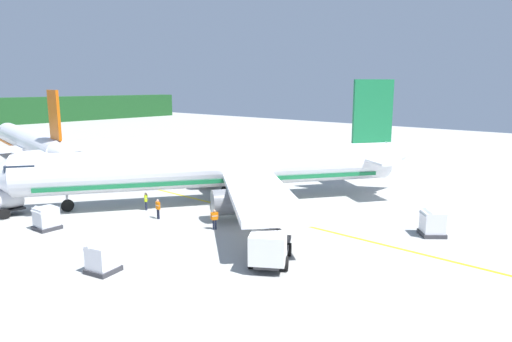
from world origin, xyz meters
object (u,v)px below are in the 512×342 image
Objects in this scene: cargo_container_far at (102,258)px; airliner_foreground at (222,168)px; crew_marshaller at (146,200)px; cargo_container_mid at (432,224)px; airliner_mid_apron at (30,143)px; crew_loader_right at (158,207)px; cargo_container_near at (46,218)px; crew_loader_left at (215,218)px; service_truck_baggage at (270,248)px.

airliner_foreground is at bearing 21.74° from cargo_container_far.
airliner_foreground is at bearing -24.73° from crew_marshaller.
airliner_foreground is 19.79m from cargo_container_mid.
cargo_container_far is at bearing -107.91° from airliner_mid_apron.
crew_loader_right is (9.20, 6.72, 0.14)m from cargo_container_far.
cargo_container_mid is (18.74, -23.66, 0.05)m from cargo_container_near.
crew_loader_left is at bearing -48.95° from cargo_container_near.
crew_loader_left is at bearing 70.64° from service_truck_baggage.
airliner_mid_apron is at bearing 83.40° from crew_marshaller.
crew_loader_right is at bearing 36.17° from cargo_container_far.
cargo_container_near is 1.11× the size of crew_loader_right.
airliner_mid_apron is 37.24m from crew_loader_right.
airliner_foreground is 16.17m from cargo_container_near.
cargo_container_mid is 22.28m from crew_loader_right.
airliner_mid_apron is 42.86m from crew_loader_left.
service_truck_baggage is at bearing -97.35° from airliner_mid_apron.
cargo_container_near is at bearing 164.35° from airliner_foreground.
cargo_container_mid is 1.49× the size of crew_loader_left.
cargo_container_far is (-7.54, 7.07, -0.31)m from service_truck_baggage.
crew_marshaller is (-3.90, -33.73, -2.09)m from airliner_mid_apron.
service_truck_baggage is 13.89m from cargo_container_mid.
airliner_foreground is at bearing -85.59° from airliner_mid_apron.
cargo_container_near is 1.17× the size of crew_loader_left.
airliner_foreground is at bearing 99.86° from cargo_container_mid.
crew_loader_right is at bearing -29.53° from cargo_container_near.
cargo_container_far is at bearing -174.84° from crew_loader_left.
airliner_mid_apron reaches higher than service_truck_baggage.
crew_loader_right is at bearing -107.47° from crew_marshaller.
cargo_container_near is at bearing 108.31° from service_truck_baggage.
crew_marshaller is 0.96× the size of crew_loader_right.
cargo_container_mid is (12.74, -5.52, -0.24)m from service_truck_baggage.
crew_marshaller is (-6.74, 3.11, -2.42)m from airliner_foreground.
airliner_foreground is 21.97× the size of crew_marshaller.
service_truck_baggage is 19.10m from cargo_container_near.
cargo_container_mid is at bearing -23.43° from service_truck_baggage.
cargo_container_near reaches higher than crew_marshaller.
cargo_container_mid is at bearing -51.61° from cargo_container_near.
service_truck_baggage is at bearing -71.69° from cargo_container_near.
crew_loader_right is (-11.09, 19.32, 0.07)m from cargo_container_mid.
cargo_container_mid is at bearing -60.14° from crew_loader_right.
crew_loader_left is (-9.93, 13.53, 0.01)m from cargo_container_mid.
service_truck_baggage is (-6.54, -50.66, -1.87)m from airliner_mid_apron.
crew_marshaller is at bearing 155.27° from airliner_foreground.
airliner_mid_apron is at bearing 72.09° from cargo_container_far.
cargo_container_mid reaches higher than cargo_container_near.
airliner_foreground reaches higher than service_truck_baggage.
crew_marshaller is 3.28m from crew_loader_right.
service_truck_baggage is at bearing 156.57° from cargo_container_mid.
service_truck_baggage reaches higher than cargo_container_mid.
airliner_mid_apron is 19.54× the size of cargo_container_near.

